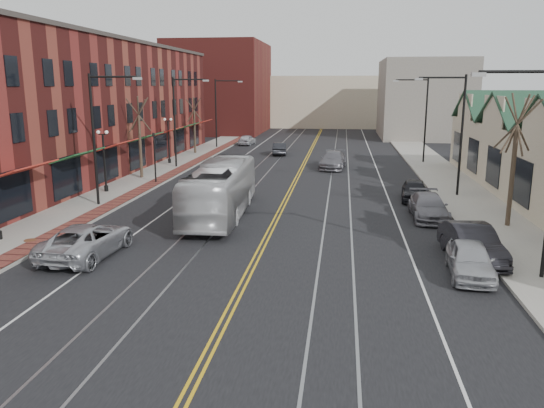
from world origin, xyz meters
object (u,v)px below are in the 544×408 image
(parked_car_d, at_px, (414,190))
(parked_car_c, at_px, (428,207))
(transit_bus, at_px, (221,190))
(parked_suv, at_px, (87,240))
(parked_car_b, at_px, (472,243))
(parked_car_a, at_px, (470,260))

(parked_car_d, bearing_deg, parked_car_c, -82.44)
(transit_bus, relative_size, parked_car_d, 2.77)
(transit_bus, distance_m, parked_suv, 9.14)
(transit_bus, xyz_separation_m, parked_suv, (-4.23, -8.06, -0.81))
(parked_suv, xyz_separation_m, parked_car_b, (16.80, 1.59, 0.04))
(parked_car_b, xyz_separation_m, parked_car_c, (-0.71, 7.44, -0.10))
(parked_suv, height_order, parked_car_a, parked_suv)
(parked_car_a, bearing_deg, parked_car_c, 96.01)
(transit_bus, distance_m, parked_car_d, 13.14)
(parked_car_b, xyz_separation_m, parked_car_d, (-0.87, 12.37, -0.10))
(parked_car_a, bearing_deg, parked_car_b, 80.61)
(transit_bus, bearing_deg, parked_car_c, -177.70)
(transit_bus, xyz_separation_m, parked_car_a, (12.07, -8.44, -0.86))
(transit_bus, height_order, parked_car_c, transit_bus)
(parked_car_b, bearing_deg, parked_suv, 179.24)
(parked_car_c, distance_m, parked_car_d, 4.93)
(parked_car_a, xyz_separation_m, parked_car_b, (0.50, 1.98, 0.09))
(transit_bus, distance_m, parked_car_c, 11.93)
(transit_bus, xyz_separation_m, parked_car_d, (11.70, 5.91, -0.87))
(parked_suv, relative_size, parked_car_a, 1.32)
(parked_car_a, distance_m, parked_car_c, 9.42)
(parked_car_a, bearing_deg, parked_car_d, 96.22)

